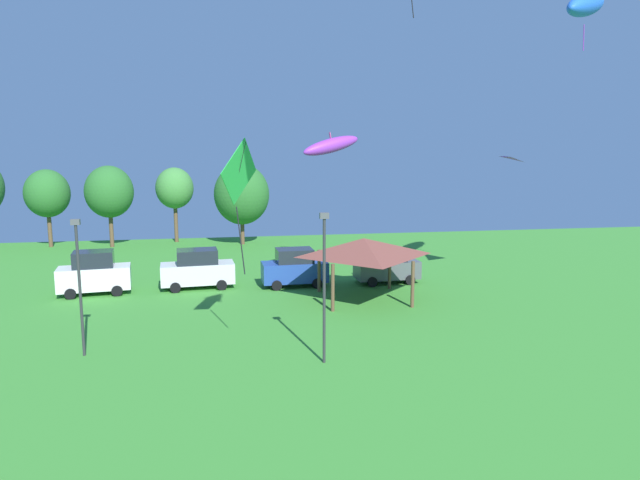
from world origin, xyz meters
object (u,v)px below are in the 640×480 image
kite_flying_6 (586,5)px  parked_car_second_from_left (198,269)px  treeline_tree_4 (242,194)px  treeline_tree_1 (47,194)px  kite_flying_4 (525,174)px  treeline_tree_2 (109,192)px  parked_car_third_from_left (295,268)px  light_post_2 (79,279)px  treeline_tree_3 (175,188)px  kite_flying_1 (239,176)px  park_pavilion (364,247)px  parked_car_leftmost (94,273)px  kite_flying_2 (331,146)px  light_post_1 (324,279)px  parked_car_rightmost_in_row (387,266)px

kite_flying_6 → parked_car_second_from_left: 27.32m
treeline_tree_4 → treeline_tree_1: bearing=175.2°
kite_flying_4 → treeline_tree_4: (-17.57, 17.98, -2.51)m
kite_flying_4 → treeline_tree_2: (-29.15, 18.48, -2.17)m
parked_car_third_from_left → light_post_2: bearing=-136.4°
treeline_tree_3 → parked_car_third_from_left: bearing=-65.6°
kite_flying_1 → kite_flying_4: kite_flying_1 is taller
park_pavilion → kite_flying_1: bearing=-133.4°
kite_flying_6 → treeline_tree_4: 31.04m
treeline_tree_4 → treeline_tree_2: bearing=177.5°
parked_car_second_from_left → park_pavilion: park_pavilion is taller
parked_car_leftmost → park_pavilion: 16.26m
kite_flying_6 → light_post_2: bearing=-167.4°
kite_flying_2 → treeline_tree_3: 23.10m
light_post_1 → light_post_2: (-9.90, 2.53, -0.18)m
kite_flying_4 → treeline_tree_1: (-34.56, 19.42, -2.32)m
parked_car_second_from_left → kite_flying_4: bearing=-8.9°
kite_flying_4 → parked_car_rightmost_in_row: kite_flying_4 is taller
parked_car_second_from_left → park_pavilion: size_ratio=0.80×
treeline_tree_2 → kite_flying_6: bearing=-36.6°
kite_flying_2 → treeline_tree_2: bearing=132.5°
park_pavilion → treeline_tree_4: treeline_tree_4 is taller
light_post_2 → treeline_tree_3: bearing=86.9°
light_post_2 → parked_car_second_from_left: bearing=69.2°
light_post_2 → treeline_tree_3: treeline_tree_3 is taller
parked_car_third_from_left → parked_car_rightmost_in_row: (6.07, -0.08, -0.07)m
light_post_2 → treeline_tree_4: 28.79m
light_post_1 → parked_car_second_from_left: bearing=111.9°
parked_car_second_from_left → light_post_1: 15.14m
treeline_tree_1 → treeline_tree_4: treeline_tree_4 is taller
treeline_tree_3 → treeline_tree_4: treeline_tree_4 is taller
kite_flying_1 → kite_flying_2: (5.96, 10.94, 1.29)m
kite_flying_2 → treeline_tree_2: kite_flying_2 is taller
treeline_tree_3 → treeline_tree_4: (6.10, -2.44, -0.45)m
treeline_tree_3 → treeline_tree_4: 6.59m
kite_flying_6 → light_post_2: 29.97m
parked_car_leftmost → light_post_2: 11.16m
kite_flying_4 → kite_flying_2: bearing=177.8°
parked_car_third_from_left → treeline_tree_3: 21.60m
light_post_1 → kite_flying_4: bearing=38.5°
park_pavilion → treeline_tree_2: treeline_tree_2 is taller
kite_flying_2 → treeline_tree_4: (-4.91, 17.50, -4.30)m
kite_flying_2 → kite_flying_6: 16.22m
kite_flying_6 → parked_car_rightmost_in_row: (-9.76, 4.84, -15.49)m
parked_car_leftmost → treeline_tree_2: bearing=90.0°
kite_flying_2 → treeline_tree_2: (-16.48, 18.00, -3.96)m
kite_flying_4 → light_post_2: 27.36m
park_pavilion → light_post_2: light_post_2 is taller
light_post_1 → light_post_2: light_post_1 is taller
parked_car_rightmost_in_row → light_post_1: size_ratio=0.68×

